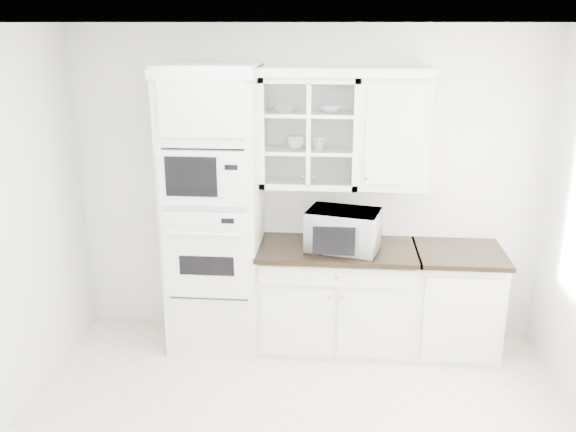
{
  "coord_description": "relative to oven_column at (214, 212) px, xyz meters",
  "views": [
    {
      "loc": [
        0.28,
        -3.33,
        2.71
      ],
      "look_at": [
        -0.1,
        1.05,
        1.3
      ],
      "focal_mm": 38.0,
      "sensor_mm": 36.0,
      "label": 1
    }
  ],
  "objects": [
    {
      "name": "base_cabinet_run",
      "position": [
        1.03,
        0.03,
        -0.74
      ],
      "size": [
        1.32,
        0.67,
        0.92
      ],
      "color": "white",
      "rests_on": "ground"
    },
    {
      "name": "extra_base_cabinet",
      "position": [
        2.03,
        0.03,
        -0.74
      ],
      "size": [
        0.72,
        0.67,
        0.92
      ],
      "color": "white",
      "rests_on": "ground"
    },
    {
      "name": "countertop_microwave",
      "position": [
        1.08,
        -0.01,
        -0.11
      ],
      "size": [
        0.66,
        0.59,
        0.33
      ],
      "primitive_type": "imported",
      "rotation": [
        0.0,
        0.0,
        2.91
      ],
      "color": "white",
      "rests_on": "base_cabinet_run"
    },
    {
      "name": "oven_column",
      "position": [
        0.0,
        0.0,
        0.0
      ],
      "size": [
        0.76,
        0.68,
        2.4
      ],
      "color": "white",
      "rests_on": "ground"
    },
    {
      "name": "bowl_a",
      "position": [
        0.59,
        0.18,
        0.84
      ],
      "size": [
        0.25,
        0.25,
        0.05
      ],
      "primitive_type": "imported",
      "rotation": [
        0.0,
        0.0,
        -0.26
      ],
      "color": "white",
      "rests_on": "upper_cabinet_glass"
    },
    {
      "name": "upper_cabinet_solid",
      "position": [
        1.46,
        0.17,
        0.65
      ],
      "size": [
        0.55,
        0.33,
        0.9
      ],
      "primitive_type": "cube",
      "color": "white",
      "rests_on": "room_shell"
    },
    {
      "name": "room_shell",
      "position": [
        0.75,
        -0.99,
        0.58
      ],
      "size": [
        4.0,
        3.5,
        2.7
      ],
      "color": "white",
      "rests_on": "ground"
    },
    {
      "name": "cup_a",
      "position": [
        0.67,
        0.16,
        0.56
      ],
      "size": [
        0.16,
        0.16,
        0.11
      ],
      "primitive_type": "imported",
      "rotation": [
        0.0,
        0.0,
        0.18
      ],
      "color": "white",
      "rests_on": "upper_cabinet_glass"
    },
    {
      "name": "upper_cabinet_glass",
      "position": [
        0.78,
        0.17,
        0.65
      ],
      "size": [
        0.8,
        0.33,
        0.9
      ],
      "color": "white",
      "rests_on": "room_shell"
    },
    {
      "name": "crown_molding",
      "position": [
        0.68,
        0.14,
        1.14
      ],
      "size": [
        2.14,
        0.38,
        0.07
      ],
      "primitive_type": "cube",
      "color": "white",
      "rests_on": "room_shell"
    },
    {
      "name": "bowl_b",
      "position": [
        0.94,
        0.18,
        0.84
      ],
      "size": [
        0.21,
        0.21,
        0.06
      ],
      "primitive_type": "imported",
      "rotation": [
        0.0,
        0.0,
        -0.13
      ],
      "color": "white",
      "rests_on": "upper_cabinet_glass"
    },
    {
      "name": "cup_b",
      "position": [
        0.86,
        0.15,
        0.56
      ],
      "size": [
        0.13,
        0.13,
        0.11
      ],
      "primitive_type": "imported",
      "rotation": [
        0.0,
        0.0,
        -0.1
      ],
      "color": "white",
      "rests_on": "upper_cabinet_glass"
    }
  ]
}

